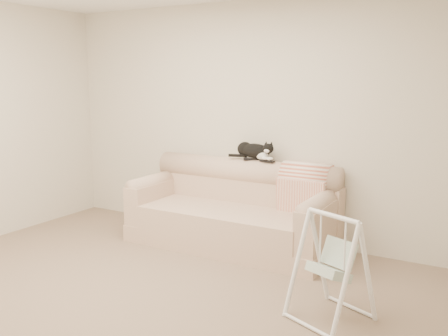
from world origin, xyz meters
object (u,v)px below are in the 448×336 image
remote_a (252,159)px  baby_swing (332,267)px  tuxedo_cat (254,151)px  remote_b (267,161)px  sofa (234,212)px

remote_a → baby_swing: remote_a is taller
remote_a → baby_swing: size_ratio=0.22×
tuxedo_cat → baby_swing: bearing=-45.8°
remote_a → remote_b: 0.20m
sofa → baby_swing: sofa is taller
sofa → remote_a: (0.08, 0.24, 0.56)m
tuxedo_cat → baby_swing: 2.01m
baby_swing → sofa: bearing=142.2°
sofa → remote_b: bearing=36.1°
tuxedo_cat → baby_swing: (1.34, -1.38, -0.59)m
remote_a → baby_swing: bearing=-45.0°
sofa → baby_swing: 1.84m
sofa → remote_b: (0.28, 0.21, 0.56)m
sofa → tuxedo_cat: (0.11, 0.25, 0.65)m
remote_b → tuxedo_cat: (-0.17, 0.04, 0.09)m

